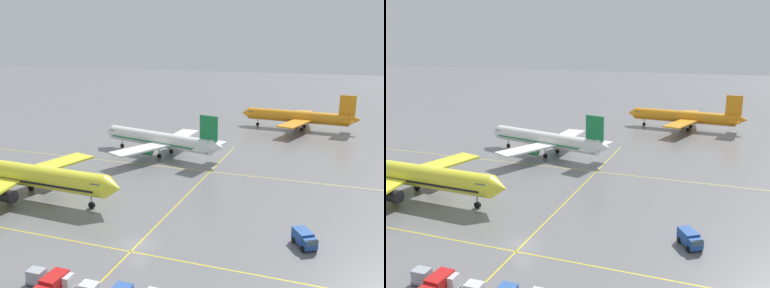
# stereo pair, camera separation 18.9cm
# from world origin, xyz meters

# --- Properties ---
(ground_plane) EXTENTS (600.00, 600.00, 0.00)m
(ground_plane) POSITION_xyz_m (0.00, 0.00, 0.00)
(ground_plane) COLOR slate
(airliner_front_gate) EXTENTS (38.63, 33.33, 12.02)m
(airliner_front_gate) POSITION_xyz_m (-26.62, 9.37, 4.10)
(airliner_front_gate) COLOR yellow
(airliner_front_gate) RESTS_ON ground
(airliner_second_row) EXTENTS (34.95, 29.73, 10.98)m
(airliner_second_row) POSITION_xyz_m (-15.09, 42.50, 3.75)
(airliner_second_row) COLOR white
(airliner_second_row) RESTS_ON ground
(airliner_third_row) EXTENTS (36.36, 31.21, 11.30)m
(airliner_third_row) POSITION_xyz_m (13.47, 83.53, 3.86)
(airliner_third_row) COLOR orange
(airliner_third_row) RESTS_ON ground
(taxiway_markings) EXTENTS (141.41, 79.02, 0.01)m
(taxiway_markings) POSITION_xyz_m (0.00, 15.96, 0.00)
(taxiway_markings) COLOR yellow
(taxiway_markings) RESTS_ON ground
(service_truck_red_van) EXTENTS (3.77, 4.45, 2.10)m
(service_truck_red_van) POSITION_xyz_m (21.52, 7.14, 1.18)
(service_truck_red_van) COLOR #1E4793
(service_truck_red_van) RESTS_ON ground
(service_truck_catering) EXTENTS (2.24, 4.16, 2.10)m
(service_truck_catering) POSITION_xyz_m (-3.69, -13.32, 1.18)
(service_truck_catering) COLOR red
(service_truck_catering) RESTS_ON ground
(baggage_cart_row_leftmost) EXTENTS (2.78, 1.74, 1.86)m
(baggage_cart_row_leftmost) POSITION_xyz_m (-6.60, -12.26, 1.00)
(baggage_cart_row_leftmost) COLOR #99999E
(baggage_cart_row_leftmost) RESTS_ON ground
(baggage_cart_row_second) EXTENTS (2.78, 1.74, 1.86)m
(baggage_cart_row_second) POSITION_xyz_m (-2.99, -12.12, 1.00)
(baggage_cart_row_second) COLOR #99999E
(baggage_cart_row_second) RESTS_ON ground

